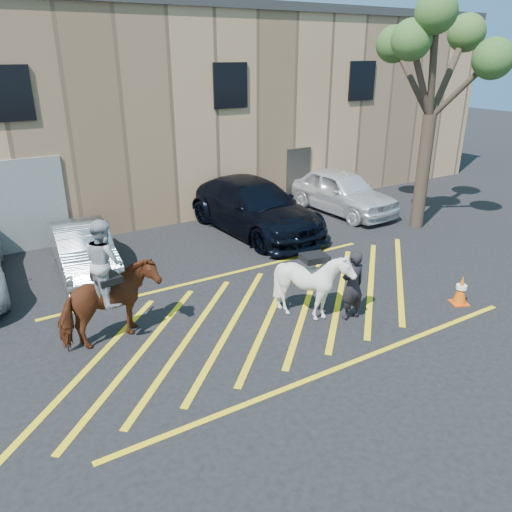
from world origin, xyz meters
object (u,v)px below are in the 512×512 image
tree (438,51)px  car_blue_suv (253,206)px  saddled_white (313,284)px  car_silver_sedan (83,249)px  car_white_suv (341,191)px  traffic_cone (461,290)px  mounted_bay (108,295)px  handler (353,285)px

tree → car_blue_suv: bearing=152.9°
saddled_white → car_silver_sedan: bearing=125.3°
car_silver_sedan → car_blue_suv: bearing=9.4°
car_white_suv → saddled_white: bearing=-138.4°
car_blue_suv → traffic_cone: 7.36m
car_white_suv → mounted_bay: size_ratio=1.74×
car_silver_sedan → traffic_cone: bearing=-38.3°
car_silver_sedan → traffic_cone: 9.86m
car_silver_sedan → mounted_bay: bearing=-91.5°
handler → saddled_white: bearing=-31.3°
car_blue_suv → saddled_white: bearing=-112.8°
mounted_bay → tree: tree is taller
handler → tree: bearing=-146.9°
handler → saddled_white: size_ratio=0.96×
car_white_suv → mounted_bay: mounted_bay is taller
traffic_cone → tree: bearing=52.0°
car_silver_sedan → tree: size_ratio=0.55×
car_silver_sedan → handler: size_ratio=2.45×
handler → saddled_white: (-0.73, 0.49, 0.02)m
saddled_white → tree: bearing=24.9°
saddled_white → tree: size_ratio=0.23×
saddled_white → tree: 9.16m
handler → tree: 8.82m
car_blue_suv → traffic_cone: car_blue_suv is taller
car_white_suv → tree: 5.73m
car_silver_sedan → car_blue_suv: car_blue_suv is taller
car_blue_suv → car_white_suv: bearing=-1.8°
saddled_white → traffic_cone: (3.46, -1.33, -0.47)m
car_blue_suv → car_silver_sedan: bearing=-179.1°
car_silver_sedan → traffic_cone: car_silver_sedan is taller
car_white_suv → tree: (1.10, -2.76, 4.89)m
car_white_suv → traffic_cone: size_ratio=6.41×
car_blue_suv → handler: (-1.24, -6.35, -0.04)m
handler → traffic_cone: handler is taller
handler → tree: tree is taller
car_silver_sedan → handler: 7.38m
car_white_suv → saddled_white: saddled_white is taller
car_white_suv → tree: tree is taller
car_blue_suv → traffic_cone: size_ratio=8.09×
car_silver_sedan → car_white_suv: car_white_suv is taller
mounted_bay → tree: 12.30m
car_white_suv → mounted_bay: (-10.14, -4.68, 0.29)m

